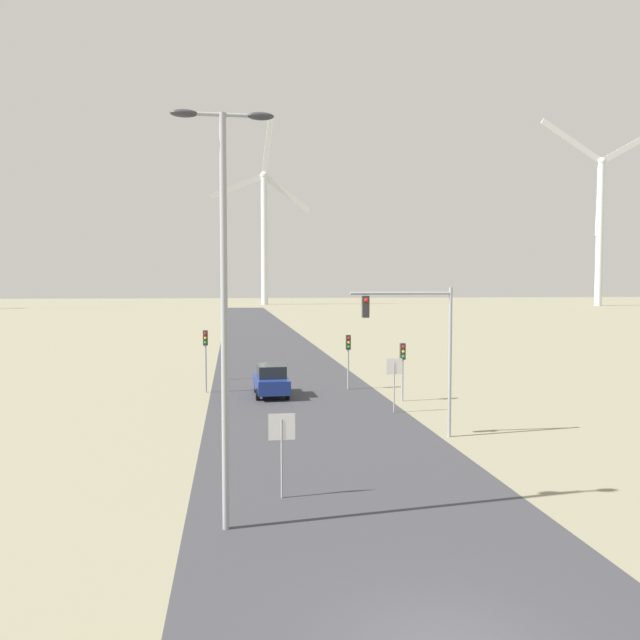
{
  "coord_description": "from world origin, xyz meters",
  "views": [
    {
      "loc": [
        -3.67,
        -10.08,
        6.43
      ],
      "look_at": [
        0.0,
        16.02,
        4.95
      ],
      "focal_mm": 35.0,
      "sensor_mm": 36.0,
      "label": 1
    }
  ],
  "objects_px": {
    "traffic_light_mast_overhead": "(417,332)",
    "wind_turbine_left": "(264,225)",
    "traffic_light_post_near_right": "(403,359)",
    "streetlamp": "(224,276)",
    "car_approaching": "(271,380)",
    "traffic_light_post_near_left": "(205,347)",
    "traffic_light_post_mid_left": "(225,342)",
    "traffic_light_post_mid_right": "(348,349)",
    "stop_sign_near": "(282,439)",
    "wind_turbine_center": "(600,215)",
    "stop_sign_far": "(394,375)"
  },
  "relations": [
    {
      "from": "wind_turbine_left",
      "to": "traffic_light_post_near_right",
      "type": "bearing_deg",
      "value": -90.44
    },
    {
      "from": "wind_turbine_left",
      "to": "wind_turbine_center",
      "type": "distance_m",
      "value": 105.89
    },
    {
      "from": "streetlamp",
      "to": "car_approaching",
      "type": "xyz_separation_m",
      "value": [
        2.41,
        19.58,
        -5.76
      ]
    },
    {
      "from": "traffic_light_post_mid_right",
      "to": "traffic_light_mast_overhead",
      "type": "height_order",
      "value": "traffic_light_mast_overhead"
    },
    {
      "from": "car_approaching",
      "to": "streetlamp",
      "type": "bearing_deg",
      "value": -97.01
    },
    {
      "from": "car_approaching",
      "to": "stop_sign_near",
      "type": "bearing_deg",
      "value": -92.49
    },
    {
      "from": "streetlamp",
      "to": "traffic_light_post_mid_left",
      "type": "relative_size",
      "value": 3.12
    },
    {
      "from": "streetlamp",
      "to": "traffic_light_post_near_right",
      "type": "distance_m",
      "value": 19.9
    },
    {
      "from": "traffic_light_post_near_right",
      "to": "car_approaching",
      "type": "bearing_deg",
      "value": 159.66
    },
    {
      "from": "streetlamp",
      "to": "traffic_light_post_near_left",
      "type": "distance_m",
      "value": 21.72
    },
    {
      "from": "traffic_light_post_near_left",
      "to": "stop_sign_near",
      "type": "bearing_deg",
      "value": -80.94
    },
    {
      "from": "traffic_light_post_near_right",
      "to": "traffic_light_post_mid_right",
      "type": "relative_size",
      "value": 0.96
    },
    {
      "from": "traffic_light_post_near_left",
      "to": "wind_turbine_center",
      "type": "distance_m",
      "value": 185.02
    },
    {
      "from": "traffic_light_mast_overhead",
      "to": "wind_turbine_center",
      "type": "distance_m",
      "value": 189.35
    },
    {
      "from": "traffic_light_post_mid_left",
      "to": "traffic_light_post_mid_right",
      "type": "height_order",
      "value": "traffic_light_post_mid_left"
    },
    {
      "from": "streetlamp",
      "to": "stop_sign_far",
      "type": "xyz_separation_m",
      "value": [
        8.25,
        14.01,
        -4.75
      ]
    },
    {
      "from": "stop_sign_far",
      "to": "traffic_light_mast_overhead",
      "type": "xyz_separation_m",
      "value": [
        -0.43,
        -5.23,
        2.56
      ]
    },
    {
      "from": "streetlamp",
      "to": "car_approaching",
      "type": "relative_size",
      "value": 2.61
    },
    {
      "from": "streetlamp",
      "to": "wind_turbine_center",
      "type": "relative_size",
      "value": 0.19
    },
    {
      "from": "stop_sign_far",
      "to": "car_approaching",
      "type": "bearing_deg",
      "value": 136.39
    },
    {
      "from": "streetlamp",
      "to": "car_approaching",
      "type": "height_order",
      "value": "streetlamp"
    },
    {
      "from": "traffic_light_post_near_left",
      "to": "traffic_light_post_mid_left",
      "type": "distance_m",
      "value": 5.05
    },
    {
      "from": "traffic_light_post_near_right",
      "to": "traffic_light_post_mid_right",
      "type": "xyz_separation_m",
      "value": [
        -2.25,
        4.29,
        0.1
      ]
    },
    {
      "from": "stop_sign_far",
      "to": "streetlamp",
      "type": "bearing_deg",
      "value": -120.5
    },
    {
      "from": "streetlamp",
      "to": "car_approaching",
      "type": "bearing_deg",
      "value": 82.99
    },
    {
      "from": "car_approaching",
      "to": "wind_turbine_left",
      "type": "bearing_deg",
      "value": 87.18
    },
    {
      "from": "traffic_light_mast_overhead",
      "to": "wind_turbine_center",
      "type": "bearing_deg",
      "value": 55.82
    },
    {
      "from": "traffic_light_post_mid_right",
      "to": "traffic_light_mast_overhead",
      "type": "xyz_separation_m",
      "value": [
        0.58,
        -12.45,
        2.02
      ]
    },
    {
      "from": "traffic_light_post_near_left",
      "to": "wind_turbine_left",
      "type": "height_order",
      "value": "wind_turbine_left"
    },
    {
      "from": "stop_sign_near",
      "to": "traffic_light_post_mid_left",
      "type": "bearing_deg",
      "value": 94.6
    },
    {
      "from": "traffic_light_post_near_right",
      "to": "car_approaching",
      "type": "height_order",
      "value": "traffic_light_post_near_right"
    },
    {
      "from": "traffic_light_post_mid_right",
      "to": "wind_turbine_center",
      "type": "distance_m",
      "value": 179.88
    },
    {
      "from": "stop_sign_near",
      "to": "car_approaching",
      "type": "bearing_deg",
      "value": 87.51
    },
    {
      "from": "wind_turbine_center",
      "to": "traffic_light_post_mid_left",
      "type": "bearing_deg",
      "value": -129.48
    },
    {
      "from": "streetlamp",
      "to": "traffic_light_post_mid_left",
      "type": "bearing_deg",
      "value": 90.61
    },
    {
      "from": "stop_sign_near",
      "to": "wind_turbine_center",
      "type": "distance_m",
      "value": 198.56
    },
    {
      "from": "traffic_light_post_near_right",
      "to": "traffic_light_mast_overhead",
      "type": "bearing_deg",
      "value": -101.62
    },
    {
      "from": "stop_sign_far",
      "to": "traffic_light_mast_overhead",
      "type": "relative_size",
      "value": 0.43
    },
    {
      "from": "traffic_light_post_near_right",
      "to": "traffic_light_mast_overhead",
      "type": "relative_size",
      "value": 0.51
    },
    {
      "from": "traffic_light_mast_overhead",
      "to": "wind_turbine_left",
      "type": "height_order",
      "value": "wind_turbine_left"
    },
    {
      "from": "car_approaching",
      "to": "wind_turbine_center",
      "type": "xyz_separation_m",
      "value": [
        110.96,
        144.63,
        27.18
      ]
    },
    {
      "from": "traffic_light_post_mid_right",
      "to": "streetlamp",
      "type": "bearing_deg",
      "value": -108.86
    },
    {
      "from": "traffic_light_post_near_right",
      "to": "traffic_light_post_near_left",
      "type": "bearing_deg",
      "value": 158.17
    },
    {
      "from": "wind_turbine_left",
      "to": "traffic_light_post_mid_left",
      "type": "bearing_deg",
      "value": -93.87
    },
    {
      "from": "traffic_light_post_near_left",
      "to": "traffic_light_post_mid_left",
      "type": "height_order",
      "value": "traffic_light_post_near_left"
    },
    {
      "from": "traffic_light_post_mid_right",
      "to": "traffic_light_post_near_left",
      "type": "bearing_deg",
      "value": 179.47
    },
    {
      "from": "stop_sign_far",
      "to": "traffic_light_post_near_right",
      "type": "distance_m",
      "value": 3.22
    },
    {
      "from": "stop_sign_far",
      "to": "traffic_light_post_mid_right",
      "type": "relative_size",
      "value": 0.82
    },
    {
      "from": "streetlamp",
      "to": "wind_turbine_left",
      "type": "bearing_deg",
      "value": 86.74
    },
    {
      "from": "traffic_light_post_near_left",
      "to": "wind_turbine_left",
      "type": "relative_size",
      "value": 0.06
    }
  ]
}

